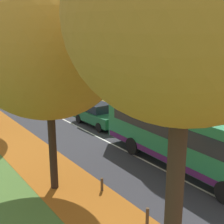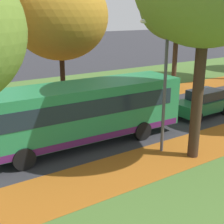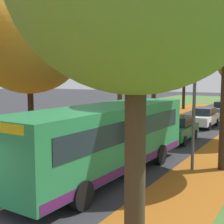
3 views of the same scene
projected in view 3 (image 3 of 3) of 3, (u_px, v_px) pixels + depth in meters
grass_verge_left at (86, 121)px, 29.58m from camera, size 12.00×90.00×0.01m
leaf_litter_left at (90, 136)px, 22.12m from camera, size 2.80×60.00×0.00m
road_centre_line at (180, 129)px, 24.92m from camera, size 0.12×80.00×0.01m
tree_left_near at (29, 44)px, 17.34m from camera, size 6.18×6.18×8.79m
tree_left_mid at (120, 46)px, 25.89m from camera, size 6.18×6.18×9.54m
tree_left_far at (155, 43)px, 32.00m from camera, size 6.03×6.03×10.38m
tree_left_distant at (185, 59)px, 39.78m from camera, size 6.04×6.04×9.12m
bollard_fourth at (33, 153)px, 15.98m from camera, size 0.12×0.12×0.59m
streetlamp_right at (187, 87)px, 13.80m from camera, size 1.89×0.28×6.00m
bus at (106, 137)px, 12.96m from camera, size 2.89×10.47×2.98m
car_green_lead at (178, 129)px, 20.25m from camera, size 1.88×4.25×1.62m
car_white_following at (204, 117)px, 25.87m from camera, size 1.80×4.21×1.62m
car_grey_third_in_line at (223, 109)px, 32.24m from camera, size 1.81×4.22×1.62m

